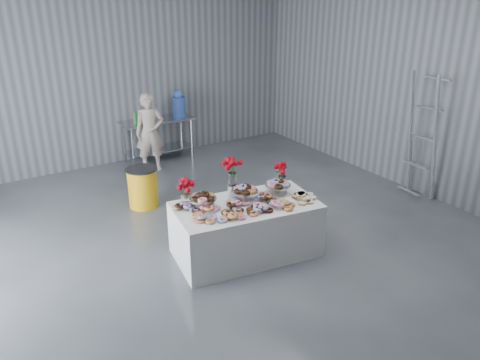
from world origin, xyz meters
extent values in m
plane|color=#393C41|center=(0.00, 0.00, 0.00)|extent=(9.00, 9.00, 0.00)
cube|color=slate|center=(0.00, 4.50, 2.00)|extent=(8.00, 0.04, 4.00)
cube|color=slate|center=(4.00, 0.00, 2.00)|extent=(0.04, 9.00, 4.00)
cube|color=white|center=(0.22, -0.03, 0.38)|extent=(2.03, 1.27, 0.75)
cube|color=silver|center=(0.71, 4.10, 0.88)|extent=(1.50, 0.60, 0.04)
cube|color=silver|center=(0.71, 4.10, 0.25)|extent=(1.40, 0.55, 0.03)
cylinder|color=silver|center=(0.06, 3.85, 0.43)|extent=(0.04, 0.04, 0.86)
cylinder|color=silver|center=(1.36, 3.85, 0.43)|extent=(0.04, 0.04, 0.86)
cylinder|color=silver|center=(0.06, 4.35, 0.43)|extent=(0.04, 0.04, 0.86)
cylinder|color=silver|center=(1.36, 4.35, 0.43)|extent=(0.04, 0.04, 0.86)
cylinder|color=silver|center=(-0.30, 0.20, 0.81)|extent=(0.06, 0.06, 0.12)
cylinder|color=silver|center=(-0.30, 0.20, 0.88)|extent=(0.36, 0.36, 0.01)
cylinder|color=silver|center=(0.30, 0.11, 0.81)|extent=(0.06, 0.06, 0.12)
cylinder|color=silver|center=(0.30, 0.11, 0.88)|extent=(0.36, 0.36, 0.01)
cylinder|color=silver|center=(0.79, 0.04, 0.81)|extent=(0.06, 0.06, 0.12)
cylinder|color=silver|center=(0.79, 0.04, 0.88)|extent=(0.36, 0.36, 0.01)
cylinder|color=white|center=(-0.48, 0.33, 0.84)|extent=(0.11, 0.11, 0.18)
cylinder|color=#1E5919|center=(-0.48, 0.33, 0.97)|extent=(0.04, 0.04, 0.18)
cylinder|color=white|center=(0.96, 0.16, 0.84)|extent=(0.11, 0.11, 0.18)
cylinder|color=#1E5919|center=(0.96, 0.16, 0.97)|extent=(0.04, 0.04, 0.18)
cylinder|color=silver|center=(0.23, 0.32, 0.82)|extent=(0.14, 0.14, 0.15)
cylinder|color=white|center=(0.23, 0.32, 0.99)|extent=(0.11, 0.11, 0.18)
cylinder|color=#1E5919|center=(0.23, 0.32, 1.12)|extent=(0.04, 0.04, 0.18)
cylinder|color=blue|center=(1.21, 4.10, 1.10)|extent=(0.28, 0.28, 0.40)
sphere|color=blue|center=(1.21, 4.10, 1.36)|extent=(0.20, 0.20, 0.20)
imported|color=#CC8C93|center=(0.38, 3.69, 0.77)|extent=(0.64, 0.51, 1.54)
cylinder|color=yellow|center=(-0.40, 2.17, 0.32)|extent=(0.48, 0.48, 0.65)
cylinder|color=black|center=(-0.40, 2.17, 0.66)|extent=(0.52, 0.52, 0.02)
camera|label=1|loc=(-2.83, -4.73, 3.41)|focal=35.00mm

